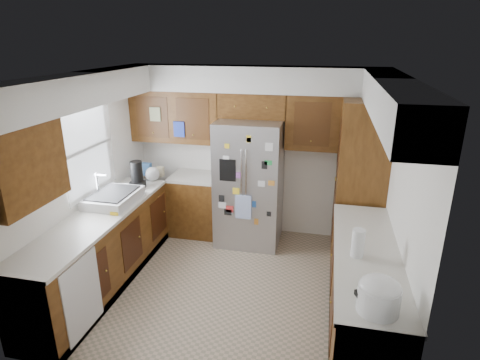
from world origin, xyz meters
name	(u,v)px	position (x,y,z in m)	size (l,w,h in m)	color
floor	(229,285)	(0.00, 0.00, 0.00)	(3.60, 3.60, 0.00)	tan
room_shell	(227,132)	(-0.11, 0.36, 1.82)	(3.64, 3.24, 2.52)	white
left_counter_run	(125,241)	(-1.36, 0.03, 0.43)	(1.36, 3.20, 0.92)	#40240C
right_counter_run	(362,295)	(1.50, -0.47, 0.42)	(0.63, 2.25, 0.92)	#40240C
pantry	(360,181)	(1.50, 1.15, 1.07)	(0.60, 0.90, 2.15)	#40240C
fridge	(249,183)	(0.00, 1.20, 0.90)	(0.90, 0.79, 1.80)	#A3A2A8
bridge_cabinet	(253,105)	(0.00, 1.43, 1.98)	(0.96, 0.34, 0.35)	#40240C
fridge_top_items	(253,83)	(0.00, 1.39, 2.28)	(0.95, 0.32, 0.29)	#1331C7
sink_assembly	(113,197)	(-1.50, 0.10, 0.99)	(0.52, 0.71, 0.37)	silver
left_counter_clutter	(144,174)	(-1.44, 0.84, 1.05)	(0.36, 0.79, 0.38)	black
rice_cooker	(379,294)	(1.50, -1.38, 1.07)	(0.33, 0.32, 0.28)	white
paper_towel	(358,243)	(1.39, -0.58, 1.06)	(0.12, 0.12, 0.27)	white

